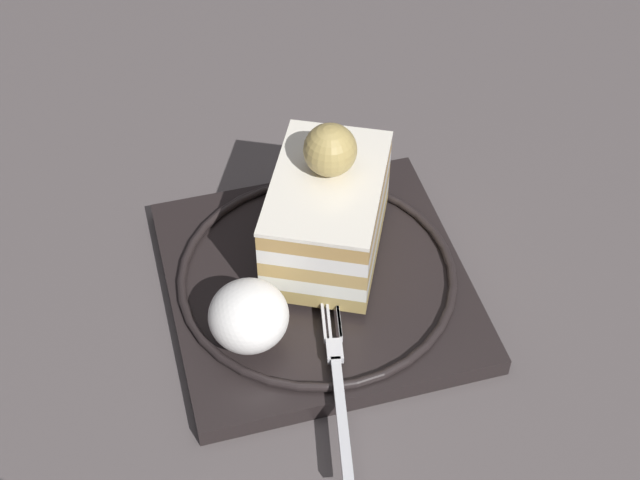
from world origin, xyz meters
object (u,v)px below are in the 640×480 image
at_px(fork, 338,383).
at_px(cake_slice, 327,209).
at_px(whipped_cream_dollop, 249,316).
at_px(dessert_plate, 320,281).

bearing_deg(fork, cake_slice, 165.58).
bearing_deg(cake_slice, whipped_cream_dollop, -49.13).
bearing_deg(cake_slice, dessert_plate, -29.37).
xyz_separation_m(dessert_plate, cake_slice, (-0.02, 0.01, 0.05)).
xyz_separation_m(dessert_plate, whipped_cream_dollop, (0.04, -0.06, 0.03)).
bearing_deg(dessert_plate, whipped_cream_dollop, -55.57).
height_order(dessert_plate, whipped_cream_dollop, whipped_cream_dollop).
relative_size(whipped_cream_dollop, fork, 0.39).
relative_size(cake_slice, fork, 1.02).
height_order(dessert_plate, fork, fork).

